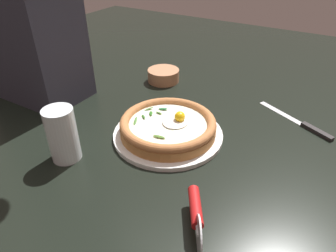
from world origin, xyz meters
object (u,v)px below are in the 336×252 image
object	(u,v)px
pizza	(168,125)
table_knife	(305,125)
side_bowl	(163,75)
pizza_cutter	(196,214)
drinking_glass	(63,138)

from	to	relation	value
pizza	table_knife	world-z (taller)	pizza
side_bowl	pizza_cutter	bearing A→B (deg)	37.00
pizza_cutter	drinking_glass	bearing A→B (deg)	-93.92
pizza	pizza_cutter	distance (m)	0.30
table_knife	drinking_glass	bearing A→B (deg)	-46.56
table_knife	drinking_glass	world-z (taller)	drinking_glass
pizza_cutter	drinking_glass	size ratio (longest dim) A/B	0.97
drinking_glass	pizza_cutter	bearing A→B (deg)	86.08
pizza	side_bowl	size ratio (longest dim) A/B	2.24
side_bowl	drinking_glass	xyz separation A→B (m)	(0.50, 0.03, 0.04)
pizza_cutter	drinking_glass	distance (m)	0.36
drinking_glass	pizza	bearing A→B (deg)	141.20
side_bowl	pizza_cutter	xyz separation A→B (m)	(0.52, 0.39, 0.01)
pizza_cutter	side_bowl	bearing A→B (deg)	-143.00
side_bowl	table_knife	size ratio (longest dim) A/B	0.49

